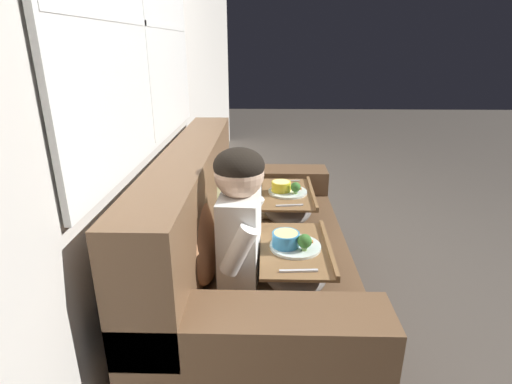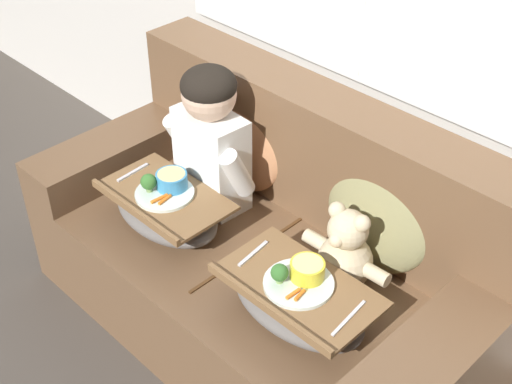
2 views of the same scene
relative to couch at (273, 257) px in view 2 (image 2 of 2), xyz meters
name	(u,v)px [view 2 (image 2 of 2)]	position (x,y,z in m)	size (l,w,h in m)	color
ground_plane	(259,325)	(0.00, -0.07, -0.32)	(14.00, 14.00, 0.00)	#4C443D
couch	(273,257)	(0.00, 0.00, 0.00)	(1.73, 0.88, 0.88)	brown
throw_pillow_behind_child	(245,138)	(-0.32, 0.18, 0.29)	(0.42, 0.20, 0.44)	#B2754C
throw_pillow_behind_teddy	(381,212)	(0.32, 0.18, 0.29)	(0.43, 0.21, 0.44)	#898456
child_figure	(210,131)	(-0.32, 0.00, 0.40)	(0.40, 0.20, 0.56)	white
teddy_bear	(345,253)	(0.32, 0.00, 0.22)	(0.33, 0.23, 0.31)	beige
lap_tray_child	(166,208)	(-0.32, -0.23, 0.17)	(0.48, 0.29, 0.22)	slate
lap_tray_teddy	(298,300)	(0.32, -0.23, 0.17)	(0.50, 0.29, 0.22)	slate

